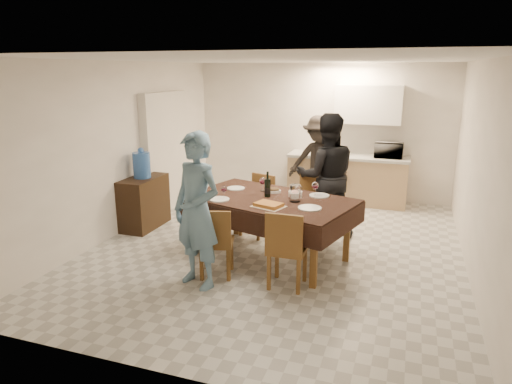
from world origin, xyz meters
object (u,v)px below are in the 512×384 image
(console, at_px, (144,202))
(wine_bottle, at_px, (268,184))
(microwave, at_px, (389,150))
(water_pitcher, at_px, (295,193))
(person_kitchen, at_px, (319,162))
(person_near, at_px, (197,211))
(dining_table, at_px, (270,201))
(savoury_tart, at_px, (269,205))
(water_jug, at_px, (142,165))
(person_far, at_px, (326,176))

(console, bearing_deg, wine_bottle, -12.05)
(microwave, bearing_deg, wine_bottle, 65.07)
(water_pitcher, height_order, microwave, microwave)
(microwave, bearing_deg, water_pitcher, 72.27)
(microwave, height_order, person_kitchen, person_kitchen)
(wine_bottle, xyz_separation_m, person_near, (-0.50, -1.10, -0.09))
(dining_table, xyz_separation_m, console, (-2.27, 0.52, -0.39))
(savoury_tart, distance_m, microwave, 3.63)
(water_jug, bearing_deg, water_pitcher, -12.36)
(microwave, bearing_deg, person_near, 65.20)
(console, relative_size, microwave, 1.78)
(water_jug, bearing_deg, person_kitchen, 40.46)
(console, xyz_separation_m, person_far, (2.82, 0.53, 0.53))
(wine_bottle, relative_size, person_far, 0.18)
(water_jug, relative_size, savoury_tart, 1.07)
(dining_table, relative_size, savoury_tart, 6.34)
(person_far, bearing_deg, console, -8.71)
(console, distance_m, person_near, 2.39)
(console, xyz_separation_m, person_kitchen, (2.41, 2.05, 0.43))
(water_jug, relative_size, wine_bottle, 1.19)
(savoury_tart, height_order, person_far, person_far)
(savoury_tart, bearing_deg, console, 159.13)
(savoury_tart, height_order, person_near, person_near)
(console, distance_m, microwave, 4.44)
(wine_bottle, relative_size, person_kitchen, 0.20)
(wine_bottle, bearing_deg, dining_table, -45.00)
(wine_bottle, bearing_deg, console, 167.95)
(water_pitcher, bearing_deg, savoury_tart, -127.15)
(savoury_tart, xyz_separation_m, person_kitchen, (0.04, 2.96, -0.02))
(person_far, bearing_deg, savoury_tart, 53.27)
(microwave, xyz_separation_m, person_near, (-1.88, -4.08, -0.14))
(microwave, distance_m, person_kitchen, 1.30)
(water_pitcher, height_order, person_kitchen, person_kitchen)
(microwave, xyz_separation_m, person_kitchen, (-1.20, -0.45, -0.21))
(dining_table, distance_m, console, 2.36)
(water_jug, height_order, person_kitchen, person_kitchen)
(person_near, relative_size, person_far, 0.97)
(person_far, bearing_deg, person_near, 43.09)
(wine_bottle, distance_m, person_kitchen, 2.54)
(person_kitchen, bearing_deg, console, -139.54)
(dining_table, relative_size, water_jug, 5.91)
(console, distance_m, water_pitcher, 2.74)
(person_far, bearing_deg, wine_bottle, 39.77)
(water_pitcher, bearing_deg, person_kitchen, 94.66)
(microwave, height_order, person_near, person_near)
(person_near, bearing_deg, console, 157.73)
(water_jug, bearing_deg, console, 90.00)
(person_near, height_order, person_far, person_far)
(savoury_tart, xyz_separation_m, person_near, (-0.65, -0.67, 0.05))
(water_jug, distance_m, person_far, 2.87)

